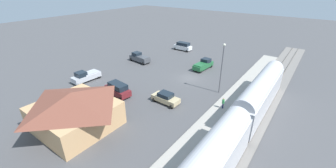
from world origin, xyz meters
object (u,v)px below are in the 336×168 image
(pickup_charcoal, at_px, (139,58))
(light_pole_near_platform, at_px, (222,63))
(suv_maroon, at_px, (118,89))
(station_building, at_px, (74,109))
(pickup_silver, at_px, (86,76))
(pedestrian_on_platform, at_px, (223,102))
(pickup_green, at_px, (203,65))
(sedan_tan, at_px, (166,98))
(suv_white, at_px, (183,46))

(pickup_charcoal, xyz_separation_m, light_pole_near_platform, (-21.62, 3.42, 4.31))
(suv_maroon, bearing_deg, light_pole_near_platform, -140.85)
(station_building, relative_size, light_pole_near_platform, 1.17)
(pickup_silver, relative_size, light_pole_near_platform, 0.64)
(pedestrian_on_platform, height_order, pickup_silver, pickup_silver)
(station_building, height_order, pickup_green, station_building)
(suv_maroon, xyz_separation_m, pickup_charcoal, (8.33, -14.25, -0.12))
(sedan_tan, xyz_separation_m, pickup_green, (1.88, -16.31, 0.15))
(pedestrian_on_platform, distance_m, suv_white, 30.64)
(pickup_green, distance_m, light_pole_near_platform, 11.74)
(sedan_tan, bearing_deg, suv_maroon, 18.66)
(sedan_tan, height_order, pickup_charcoal, pickup_charcoal)
(suv_white, relative_size, light_pole_near_platform, 0.57)
(station_building, bearing_deg, pedestrian_on_platform, -132.92)
(sedan_tan, xyz_separation_m, suv_maroon, (7.93, 2.68, 0.27))
(pickup_green, distance_m, suv_white, 14.44)
(suv_maroon, bearing_deg, pickup_silver, -1.80)
(sedan_tan, distance_m, pickup_green, 16.42)
(pedestrian_on_platform, height_order, light_pole_near_platform, light_pole_near_platform)
(pickup_silver, xyz_separation_m, light_pole_near_platform, (-22.52, -10.53, 4.31))
(suv_white, bearing_deg, sedan_tan, 116.96)
(suv_maroon, height_order, suv_white, same)
(station_building, bearing_deg, suv_maroon, -76.90)
(pickup_charcoal, bearing_deg, station_building, 114.16)
(sedan_tan, relative_size, pickup_silver, 0.83)
(suv_maroon, bearing_deg, station_building, 103.10)
(pickup_charcoal, bearing_deg, suv_white, -103.16)
(sedan_tan, distance_m, light_pole_near_platform, 10.73)
(station_building, relative_size, suv_maroon, 1.97)
(pickup_green, relative_size, pickup_charcoal, 0.99)
(station_building, relative_size, pickup_silver, 1.83)
(pedestrian_on_platform, relative_size, light_pole_near_platform, 0.20)
(station_building, distance_m, suv_maroon, 9.34)
(pedestrian_on_platform, distance_m, sedan_tan, 8.72)
(station_building, xyz_separation_m, suv_maroon, (2.09, -8.99, -1.47))
(suv_maroon, relative_size, light_pole_near_platform, 0.59)
(suv_white, bearing_deg, pickup_charcoal, 76.84)
(pickup_silver, xyz_separation_m, pickup_charcoal, (-0.90, -13.96, 0.00))
(suv_maroon, distance_m, suv_white, 28.67)
(pedestrian_on_platform, height_order, pickup_charcoal, pickup_charcoal)
(suv_maroon, xyz_separation_m, suv_white, (5.06, -28.22, 0.00))
(sedan_tan, bearing_deg, pedestrian_on_platform, -157.83)
(pickup_silver, bearing_deg, pedestrian_on_platform, -167.32)
(light_pole_near_platform, bearing_deg, pedestrian_on_platform, 119.11)
(station_building, bearing_deg, pickup_silver, -39.33)
(sedan_tan, bearing_deg, pickup_green, -83.41)
(suv_white, bearing_deg, pickup_silver, 81.52)
(pickup_green, bearing_deg, suv_maroon, 72.35)
(station_building, xyz_separation_m, light_pole_near_platform, (-11.20, -19.81, 2.72))
(pickup_silver, bearing_deg, light_pole_near_platform, -154.94)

